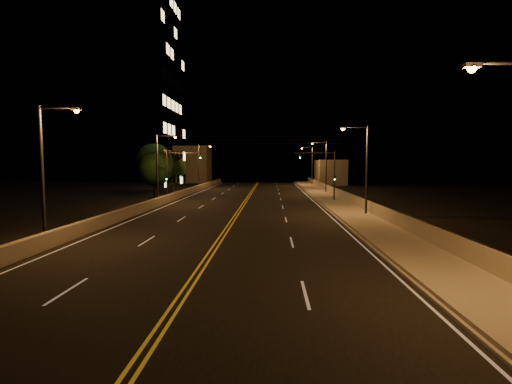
{
  "coord_description": "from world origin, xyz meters",
  "views": [
    {
      "loc": [
        3.22,
        -11.92,
        4.86
      ],
      "look_at": [
        2.0,
        18.0,
        2.5
      ],
      "focal_mm": 26.0,
      "sensor_mm": 36.0,
      "label": 1
    }
  ],
  "objects_px": {
    "streetlight_3": "(311,163)",
    "building_tower": "(102,94)",
    "streetlight_2": "(324,163)",
    "streetlight_4": "(47,164)",
    "streetlight_1": "(364,164)",
    "tree_2": "(172,168)",
    "streetlight_5": "(160,164)",
    "traffic_signal_left": "(175,170)",
    "tree_0": "(155,169)",
    "tree_1": "(154,162)",
    "streetlight_6": "(200,163)",
    "traffic_signal_right": "(326,170)"
  },
  "relations": [
    {
      "from": "streetlight_3",
      "to": "building_tower",
      "type": "distance_m",
      "value": 41.42
    },
    {
      "from": "building_tower",
      "to": "traffic_signal_left",
      "type": "bearing_deg",
      "value": -43.71
    },
    {
      "from": "traffic_signal_right",
      "to": "building_tower",
      "type": "height_order",
      "value": "building_tower"
    },
    {
      "from": "streetlight_2",
      "to": "tree_0",
      "type": "xyz_separation_m",
      "value": [
        -24.39,
        -7.41,
        -0.79
      ]
    },
    {
      "from": "streetlight_2",
      "to": "building_tower",
      "type": "bearing_deg",
      "value": 175.83
    },
    {
      "from": "streetlight_4",
      "to": "building_tower",
      "type": "height_order",
      "value": "building_tower"
    },
    {
      "from": "tree_1",
      "to": "tree_0",
      "type": "bearing_deg",
      "value": -71.43
    },
    {
      "from": "streetlight_1",
      "to": "streetlight_4",
      "type": "xyz_separation_m",
      "value": [
        -21.39,
        -12.42,
        0.0
      ]
    },
    {
      "from": "streetlight_4",
      "to": "traffic_signal_left",
      "type": "relative_size",
      "value": 1.3
    },
    {
      "from": "traffic_signal_right",
      "to": "tree_2",
      "type": "distance_m",
      "value": 30.58
    },
    {
      "from": "streetlight_2",
      "to": "tree_1",
      "type": "xyz_separation_m",
      "value": [
        -26.51,
        -1.08,
        0.18
      ]
    },
    {
      "from": "streetlight_4",
      "to": "tree_0",
      "type": "bearing_deg",
      "value": 95.78
    },
    {
      "from": "streetlight_4",
      "to": "traffic_signal_right",
      "type": "distance_m",
      "value": 31.68
    },
    {
      "from": "streetlight_1",
      "to": "tree_2",
      "type": "xyz_separation_m",
      "value": [
        -25.66,
        30.92,
        -0.79
      ]
    },
    {
      "from": "streetlight_2",
      "to": "traffic_signal_right",
      "type": "xyz_separation_m",
      "value": [
        -1.48,
        -12.41,
        -0.82
      ]
    },
    {
      "from": "traffic_signal_left",
      "to": "tree_2",
      "type": "relative_size",
      "value": 0.99
    },
    {
      "from": "streetlight_4",
      "to": "streetlight_5",
      "type": "bearing_deg",
      "value": 90.0
    },
    {
      "from": "streetlight_2",
      "to": "tree_1",
      "type": "relative_size",
      "value": 1.04
    },
    {
      "from": "streetlight_4",
      "to": "building_tower",
      "type": "relative_size",
      "value": 0.25
    },
    {
      "from": "streetlight_5",
      "to": "traffic_signal_right",
      "type": "height_order",
      "value": "streetlight_5"
    },
    {
      "from": "streetlight_2",
      "to": "tree_0",
      "type": "height_order",
      "value": "streetlight_2"
    },
    {
      "from": "building_tower",
      "to": "streetlight_2",
      "type": "bearing_deg",
      "value": -4.17
    },
    {
      "from": "streetlight_1",
      "to": "traffic_signal_left",
      "type": "relative_size",
      "value": 1.3
    },
    {
      "from": "building_tower",
      "to": "tree_1",
      "type": "height_order",
      "value": "building_tower"
    },
    {
      "from": "streetlight_3",
      "to": "building_tower",
      "type": "relative_size",
      "value": 0.25
    },
    {
      "from": "streetlight_2",
      "to": "tree_2",
      "type": "distance_m",
      "value": 26.43
    },
    {
      "from": "streetlight_4",
      "to": "streetlight_6",
      "type": "xyz_separation_m",
      "value": [
        0.0,
        46.97,
        0.0
      ]
    },
    {
      "from": "streetlight_2",
      "to": "streetlight_3",
      "type": "relative_size",
      "value": 1.0
    },
    {
      "from": "streetlight_4",
      "to": "traffic_signal_left",
      "type": "xyz_separation_m",
      "value": [
        1.08,
        24.62,
        -0.82
      ]
    },
    {
      "from": "streetlight_3",
      "to": "tree_0",
      "type": "height_order",
      "value": "streetlight_3"
    },
    {
      "from": "streetlight_3",
      "to": "streetlight_5",
      "type": "distance_m",
      "value": 40.68
    },
    {
      "from": "traffic_signal_left",
      "to": "tree_1",
      "type": "relative_size",
      "value": 0.8
    },
    {
      "from": "streetlight_5",
      "to": "traffic_signal_right",
      "type": "bearing_deg",
      "value": 7.4
    },
    {
      "from": "streetlight_6",
      "to": "traffic_signal_left",
      "type": "bearing_deg",
      "value": -87.24
    },
    {
      "from": "streetlight_2",
      "to": "streetlight_4",
      "type": "xyz_separation_m",
      "value": [
        -21.39,
        -37.03,
        0.0
      ]
    },
    {
      "from": "building_tower",
      "to": "tree_2",
      "type": "height_order",
      "value": "building_tower"
    },
    {
      "from": "streetlight_5",
      "to": "tree_2",
      "type": "distance_m",
      "value": 21.74
    },
    {
      "from": "traffic_signal_left",
      "to": "tree_2",
      "type": "bearing_deg",
      "value": 105.94
    },
    {
      "from": "building_tower",
      "to": "tree_0",
      "type": "relative_size",
      "value": 5.27
    },
    {
      "from": "tree_0",
      "to": "tree_2",
      "type": "xyz_separation_m",
      "value": [
        -1.27,
        13.71,
        0.0
      ]
    },
    {
      "from": "tree_0",
      "to": "tree_1",
      "type": "relative_size",
      "value": 0.8
    },
    {
      "from": "tree_0",
      "to": "tree_1",
      "type": "bearing_deg",
      "value": 108.57
    },
    {
      "from": "streetlight_3",
      "to": "tree_0",
      "type": "distance_m",
      "value": 36.4
    },
    {
      "from": "streetlight_6",
      "to": "tree_0",
      "type": "height_order",
      "value": "streetlight_6"
    },
    {
      "from": "tree_2",
      "to": "streetlight_3",
      "type": "bearing_deg",
      "value": 27.4
    },
    {
      "from": "tree_2",
      "to": "traffic_signal_left",
      "type": "bearing_deg",
      "value": -74.06
    },
    {
      "from": "streetlight_1",
      "to": "streetlight_6",
      "type": "xyz_separation_m",
      "value": [
        -21.39,
        34.55,
        0.0
      ]
    },
    {
      "from": "streetlight_1",
      "to": "tree_2",
      "type": "height_order",
      "value": "streetlight_1"
    },
    {
      "from": "streetlight_5",
      "to": "tree_2",
      "type": "relative_size",
      "value": 1.29
    },
    {
      "from": "streetlight_4",
      "to": "traffic_signal_left",
      "type": "distance_m",
      "value": 24.66
    }
  ]
}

